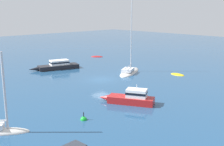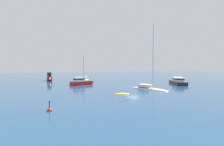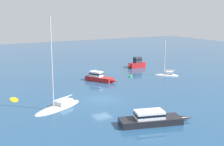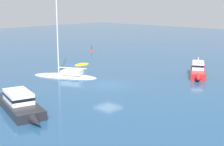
{
  "view_description": "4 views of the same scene",
  "coord_description": "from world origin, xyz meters",
  "px_view_note": "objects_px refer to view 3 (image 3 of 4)",
  "views": [
    {
      "loc": [
        -26.67,
        -30.25,
        10.09
      ],
      "look_at": [
        -1.74,
        -4.09,
        1.94
      ],
      "focal_mm": 44.6,
      "sensor_mm": 36.0,
      "label": 1
    },
    {
      "loc": [
        39.41,
        -15.25,
        4.53
      ],
      "look_at": [
        1.3,
        -5.04,
        2.82
      ],
      "focal_mm": 31.81,
      "sensor_mm": 36.0,
      "label": 2
    },
    {
      "loc": [
        19.15,
        36.88,
        12.52
      ],
      "look_at": [
        -3.38,
        -3.02,
        2.97
      ],
      "focal_mm": 48.91,
      "sensor_mm": 36.0,
      "label": 3
    },
    {
      "loc": [
        -23.5,
        24.87,
        8.71
      ],
      "look_at": [
        -3.46,
        3.15,
        2.34
      ],
      "focal_mm": 52.83,
      "sensor_mm": 36.0,
      "label": 4
    }
  ],
  "objects_px": {
    "powerboat": "(136,64)",
    "mooring_buoy": "(130,77)",
    "dinghy": "(14,100)",
    "cabin_cruiser": "(99,77)",
    "sloop": "(167,74)",
    "cabin_cruiser_1": "(152,119)",
    "sloop_1": "(59,106)"
  },
  "relations": [
    {
      "from": "dinghy",
      "to": "cabin_cruiser",
      "type": "relative_size",
      "value": 0.41
    },
    {
      "from": "sloop_1",
      "to": "dinghy",
      "type": "bearing_deg",
      "value": -83.32
    },
    {
      "from": "powerboat",
      "to": "cabin_cruiser_1",
      "type": "bearing_deg",
      "value": 54.71
    },
    {
      "from": "sloop_1",
      "to": "mooring_buoy",
      "type": "distance_m",
      "value": 21.26
    },
    {
      "from": "cabin_cruiser_1",
      "to": "sloop_1",
      "type": "relative_size",
      "value": 0.72
    },
    {
      "from": "cabin_cruiser_1",
      "to": "sloop_1",
      "type": "bearing_deg",
      "value": 140.0
    },
    {
      "from": "cabin_cruiser",
      "to": "sloop_1",
      "type": "height_order",
      "value": "sloop_1"
    },
    {
      "from": "cabin_cruiser_1",
      "to": "mooring_buoy",
      "type": "relative_size",
      "value": 8.14
    },
    {
      "from": "cabin_cruiser_1",
      "to": "mooring_buoy",
      "type": "xyz_separation_m",
      "value": [
        -11.09,
        -21.65,
        -0.63
      ]
    },
    {
      "from": "powerboat",
      "to": "sloop",
      "type": "height_order",
      "value": "sloop"
    },
    {
      "from": "cabin_cruiser",
      "to": "sloop",
      "type": "bearing_deg",
      "value": 50.69
    },
    {
      "from": "cabin_cruiser",
      "to": "cabin_cruiser_1",
      "type": "relative_size",
      "value": 0.69
    },
    {
      "from": "powerboat",
      "to": "mooring_buoy",
      "type": "relative_size",
      "value": 4.44
    },
    {
      "from": "powerboat",
      "to": "dinghy",
      "type": "xyz_separation_m",
      "value": [
        28.76,
        11.79,
        -0.89
      ]
    },
    {
      "from": "sloop",
      "to": "sloop_1",
      "type": "xyz_separation_m",
      "value": [
        24.93,
        8.49,
        -0.08
      ]
    },
    {
      "from": "powerboat",
      "to": "mooring_buoy",
      "type": "xyz_separation_m",
      "value": [
        6.23,
        7.28,
        -0.88
      ]
    },
    {
      "from": "sloop_1",
      "to": "mooring_buoy",
      "type": "bearing_deg",
      "value": -175.93
    },
    {
      "from": "cabin_cruiser",
      "to": "cabin_cruiser_1",
      "type": "height_order",
      "value": "cabin_cruiser"
    },
    {
      "from": "sloop_1",
      "to": "mooring_buoy",
      "type": "height_order",
      "value": "sloop_1"
    },
    {
      "from": "dinghy",
      "to": "sloop_1",
      "type": "height_order",
      "value": "sloop_1"
    },
    {
      "from": "mooring_buoy",
      "to": "dinghy",
      "type": "bearing_deg",
      "value": 11.32
    },
    {
      "from": "powerboat",
      "to": "dinghy",
      "type": "distance_m",
      "value": 31.1
    },
    {
      "from": "sloop",
      "to": "mooring_buoy",
      "type": "bearing_deg",
      "value": 17.28
    },
    {
      "from": "cabin_cruiser",
      "to": "mooring_buoy",
      "type": "relative_size",
      "value": 5.65
    },
    {
      "from": "powerboat",
      "to": "cabin_cruiser_1",
      "type": "relative_size",
      "value": 0.54
    },
    {
      "from": "powerboat",
      "to": "cabin_cruiser_1",
      "type": "xyz_separation_m",
      "value": [
        17.32,
        28.94,
        -0.25
      ]
    },
    {
      "from": "sloop",
      "to": "cabin_cruiser_1",
      "type": "xyz_separation_m",
      "value": [
        17.84,
        19.13,
        0.39
      ]
    },
    {
      "from": "powerboat",
      "to": "cabin_cruiser_1",
      "type": "distance_m",
      "value": 33.72
    },
    {
      "from": "dinghy",
      "to": "cabin_cruiser",
      "type": "bearing_deg",
      "value": 106.4
    },
    {
      "from": "dinghy",
      "to": "sloop",
      "type": "xyz_separation_m",
      "value": [
        -29.28,
        -1.98,
        0.25
      ]
    },
    {
      "from": "cabin_cruiser",
      "to": "cabin_cruiser_1",
      "type": "xyz_separation_m",
      "value": [
        4.39,
        21.51,
        -0.03
      ]
    },
    {
      "from": "sloop_1",
      "to": "cabin_cruiser",
      "type": "bearing_deg",
      "value": -163.67
    }
  ]
}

